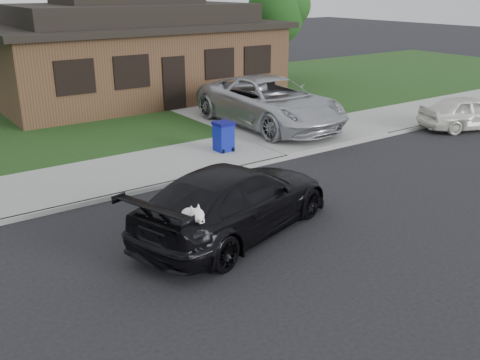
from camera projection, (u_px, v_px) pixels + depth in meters
ground at (258, 231)px, 11.38m from camera, size 120.00×120.00×0.00m
sidewalk at (152, 167)px, 15.20m from camera, size 60.00×3.00×0.12m
curb at (178, 182)px, 14.05m from camera, size 60.00×0.12×0.12m
lawn at (63, 115)px, 21.35m from camera, size 60.00×13.00×0.13m
driveway at (229, 109)px, 22.28m from camera, size 4.50×13.00×0.14m
sedan at (235, 200)px, 11.10m from camera, size 5.40×3.46×1.46m
minivan at (270, 102)px, 19.12m from camera, size 2.89×6.22×1.73m
white_compact at (470, 113)px, 19.27m from camera, size 3.91×2.74×1.23m
recycling_bin at (224, 136)px, 16.39m from camera, size 0.55×0.59×0.90m
house at (131, 51)px, 24.34m from camera, size 12.60×8.60×4.65m
tree_1 at (279, 10)px, 27.73m from camera, size 3.15×3.00×5.25m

